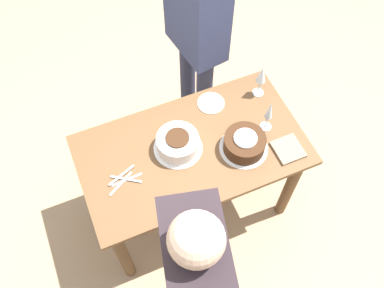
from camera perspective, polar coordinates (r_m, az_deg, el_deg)
name	(u,v)px	position (r m, az deg, el deg)	size (l,w,h in m)	color
ground_plane	(192,204)	(3.04, 0.00, -7.99)	(12.00, 12.00, 0.00)	tan
dining_table	(192,162)	(2.49, 0.00, -2.40)	(1.25, 0.70, 0.77)	brown
cake_center_white	(178,143)	(2.32, -1.91, 0.10)	(0.27, 0.27, 0.11)	white
cake_front_chocolate	(244,144)	(2.33, 7.00, 0.06)	(0.27, 0.27, 0.11)	white
wine_glass_near	(262,75)	(2.48, 9.28, 9.04)	(0.07, 0.07, 0.23)	silver
wine_glass_far	(269,112)	(2.35, 10.28, 4.21)	(0.07, 0.07, 0.22)	silver
dessert_plate_right	(211,103)	(2.53, 2.54, 5.46)	(0.16, 0.16, 0.01)	beige
fork_pile	(124,179)	(2.29, -9.07, -4.67)	(0.20, 0.13, 0.01)	silver
napkin_stack	(288,149)	(2.40, 12.69, -0.69)	(0.15, 0.16, 0.02)	gray
person_cutting	(195,284)	(1.86, 0.42, -18.11)	(0.31, 0.44, 1.64)	#232328
person_watching	(197,21)	(2.59, 0.61, 16.04)	(0.28, 0.43, 1.71)	#2D334C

